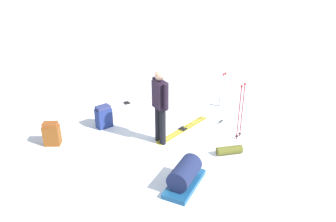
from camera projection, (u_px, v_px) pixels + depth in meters
ground_plane at (168, 138)px, 7.77m from camera, size 80.00×80.00×0.00m
skier_standing at (160, 103)px, 7.23m from camera, size 0.25×0.57×1.70m
ski_pair_near at (183, 130)px, 8.14m from camera, size 1.77×0.60×0.05m
ski_pair_far at (127, 104)px, 9.52m from camera, size 2.00×0.43×0.05m
backpack_large_dark at (104, 117)px, 8.18m from camera, size 0.37×0.27×0.56m
backpack_bright at (52, 134)px, 7.43m from camera, size 0.41×0.38×0.54m
ski_poles_planted_near at (223, 96)px, 8.14m from camera, size 0.16×0.10×1.33m
ski_poles_planted_far at (241, 109)px, 7.51m from camera, size 0.22×0.12×1.32m
gear_sled at (185, 176)px, 6.11m from camera, size 1.13×0.90×0.49m
sleeping_mat_rolled at (229, 150)px, 7.14m from camera, size 0.58×0.38×0.18m
thermos_bottle at (220, 102)px, 9.34m from camera, size 0.07×0.07×0.26m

